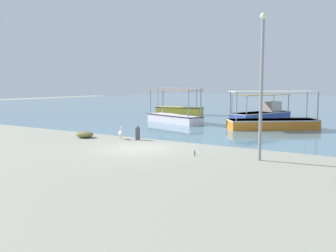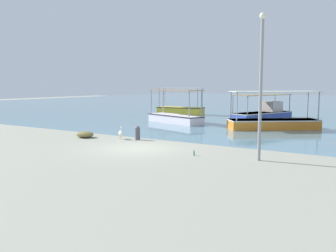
# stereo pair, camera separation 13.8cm
# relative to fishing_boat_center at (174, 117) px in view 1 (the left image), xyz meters

# --- Properties ---
(ground) EXTENTS (120.00, 120.00, 0.00)m
(ground) POSITION_rel_fishing_boat_center_xyz_m (4.83, -11.55, -0.54)
(ground) COLOR gray
(harbor_water) EXTENTS (110.00, 90.00, 0.00)m
(harbor_water) POSITION_rel_fishing_boat_center_xyz_m (4.83, 36.45, -0.53)
(harbor_water) COLOR slate
(harbor_water) RESTS_ON ground
(fishing_boat_center) EXTENTS (5.72, 3.25, 2.78)m
(fishing_boat_center) POSITION_rel_fishing_boat_center_xyz_m (0.00, 0.00, 0.00)
(fishing_boat_center) COLOR white
(fishing_boat_center) RESTS_ON harbor_water
(fishing_boat_near_right) EXTENTS (4.17, 7.13, 2.25)m
(fishing_boat_near_right) POSITION_rel_fishing_boat_center_xyz_m (4.88, 8.28, 0.04)
(fishing_boat_near_right) COLOR #3A54AF
(fishing_boat_near_right) RESTS_ON harbor_water
(fishing_boat_far_right) EXTENTS (5.14, 2.52, 2.81)m
(fishing_boat_far_right) POSITION_rel_fishing_boat_center_xyz_m (-4.11, 7.79, 0.03)
(fishing_boat_far_right) COLOR gold
(fishing_boat_far_right) RESTS_ON harbor_water
(fishing_boat_near_left) EXTENTS (6.39, 5.55, 2.76)m
(fishing_boat_near_left) POSITION_rel_fishing_boat_center_xyz_m (8.23, 0.37, -0.00)
(fishing_boat_near_left) COLOR orange
(fishing_boat_near_left) RESTS_ON harbor_water
(pelican) EXTENTS (0.68, 0.61, 0.80)m
(pelican) POSITION_rel_fishing_boat_center_xyz_m (2.07, -9.57, -0.16)
(pelican) COLOR #E0997A
(pelican) RESTS_ON ground
(lamp_post) EXTENTS (0.28, 0.28, 6.27)m
(lamp_post) POSITION_rel_fishing_boat_center_xyz_m (11.14, -11.14, 2.96)
(lamp_post) COLOR gray
(lamp_post) RESTS_ON ground
(mooring_bollard) EXTENTS (0.30, 0.30, 0.82)m
(mooring_bollard) POSITION_rel_fishing_boat_center_xyz_m (3.08, -9.24, -0.10)
(mooring_bollard) COLOR #47474C
(mooring_bollard) RESTS_ON ground
(net_pile) EXTENTS (1.14, 0.97, 0.39)m
(net_pile) POSITION_rel_fishing_boat_center_xyz_m (-0.23, -10.26, -0.34)
(net_pile) COLOR olive
(net_pile) RESTS_ON ground
(glass_bottle) EXTENTS (0.07, 0.07, 0.27)m
(glass_bottle) POSITION_rel_fishing_boat_center_xyz_m (8.24, -11.69, -0.43)
(glass_bottle) COLOR #3F7F4C
(glass_bottle) RESTS_ON ground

